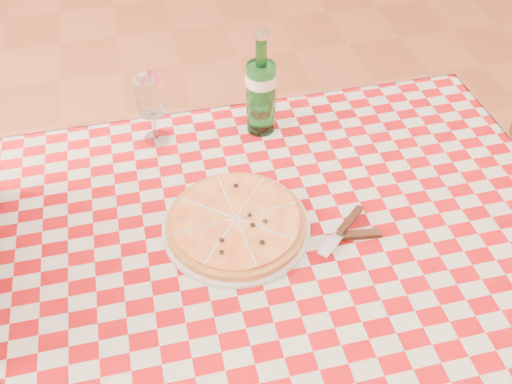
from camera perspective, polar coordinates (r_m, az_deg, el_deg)
dining_table at (r=1.27m, az=1.51°, el=-6.78°), size 1.20×0.80×0.75m
tablecloth at (r=1.20m, az=1.60°, el=-3.98°), size 1.30×0.90×0.01m
pizza_plate at (r=1.18m, az=-2.00°, el=-3.04°), size 0.34×0.34×0.04m
water_bottle at (r=1.36m, az=0.51°, el=10.78°), size 0.10×0.10×0.27m
wine_glass at (r=1.38m, az=-10.32°, el=8.07°), size 0.08×0.08×0.18m
cutlery at (r=1.18m, az=8.32°, el=-4.23°), size 0.27×0.25×0.02m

